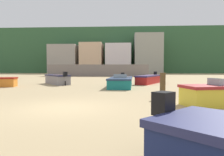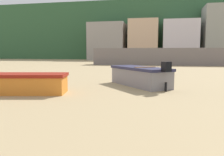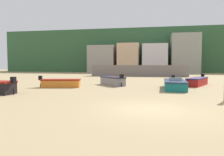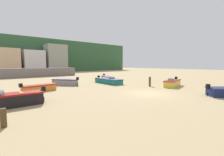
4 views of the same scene
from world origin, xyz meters
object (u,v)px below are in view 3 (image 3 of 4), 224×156
Objects in this scene: boat_teal_6 at (175,84)px; boat_orange_2 at (61,83)px; boat_red_3 at (197,81)px; boat_grey_1 at (112,81)px.

boat_orange_2 is at bearing 5.85° from boat_teal_6.
boat_teal_6 reaches higher than boat_orange_2.
boat_red_3 reaches higher than boat_orange_2.
boat_orange_2 is at bearing 42.38° from boat_red_3.
boat_grey_1 is 0.65× the size of boat_teal_6.
boat_red_3 is (8.60, 1.22, -0.04)m from boat_grey_1.
boat_red_3 is 4.44m from boat_teal_6.
boat_red_3 is (12.97, 4.25, 0.02)m from boat_orange_2.
boat_grey_1 reaches higher than boat_teal_6.
boat_grey_1 is 6.46m from boat_teal_6.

